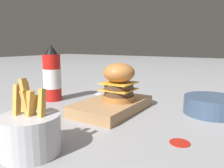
# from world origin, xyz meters

# --- Properties ---
(ground_plane) EXTENTS (6.00, 6.00, 0.00)m
(ground_plane) POSITION_xyz_m (0.00, 0.00, 0.00)
(ground_plane) COLOR gray
(serving_board) EXTENTS (0.25, 0.15, 0.03)m
(serving_board) POSITION_xyz_m (-0.01, 0.04, 0.02)
(serving_board) COLOR #A37A51
(serving_board) RESTS_ON ground_plane
(burger) EXTENTS (0.09, 0.09, 0.11)m
(burger) POSITION_xyz_m (-0.02, 0.05, 0.09)
(burger) COLOR #AD6B33
(burger) RESTS_ON serving_board
(ketchup_bottle) EXTENTS (0.06, 0.06, 0.19)m
(ketchup_bottle) POSITION_xyz_m (-0.01, -0.21, 0.09)
(ketchup_bottle) COLOR red
(ketchup_bottle) RESTS_ON ground_plane
(fries_basket) EXTENTS (0.11, 0.11, 0.14)m
(fries_basket) POSITION_xyz_m (0.28, 0.05, 0.04)
(fries_basket) COLOR #B7B7BC
(fries_basket) RESTS_ON ground_plane
(side_bowl) EXTENTS (0.15, 0.15, 0.05)m
(side_bowl) POSITION_xyz_m (-0.14, 0.29, 0.03)
(side_bowl) COLOR #384C66
(side_bowl) RESTS_ON ground_plane
(spoon) EXTENTS (0.15, 0.04, 0.01)m
(spoon) POSITION_xyz_m (-0.17, -0.10, 0.01)
(spoon) COLOR #B2B2B7
(spoon) RESTS_ON ground_plane
(ketchup_puddle) EXTENTS (0.04, 0.04, 0.00)m
(ketchup_puddle) POSITION_xyz_m (0.10, 0.27, 0.00)
(ketchup_puddle) COLOR #B21E14
(ketchup_puddle) RESTS_ON ground_plane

